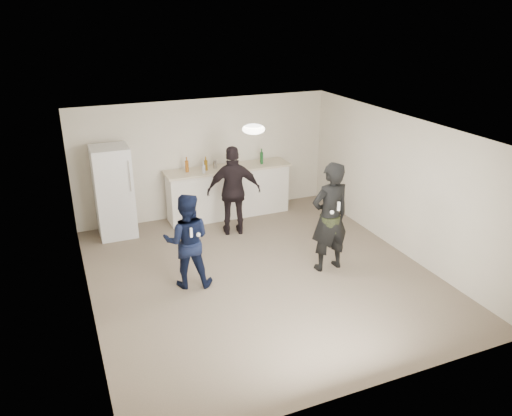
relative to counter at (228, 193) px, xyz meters
name	(u,v)px	position (x,y,z in m)	size (l,w,h in m)	color
floor	(261,275)	(-0.39, -2.67, -0.53)	(6.00, 6.00, 0.00)	#6B5B4C
ceiling	(261,130)	(-0.39, -2.67, 1.98)	(6.00, 6.00, 0.00)	silver
wall_back	(205,158)	(-0.39, 0.33, 0.72)	(6.00, 6.00, 0.00)	beige
wall_front	(369,301)	(-0.39, -5.67, 0.72)	(6.00, 6.00, 0.00)	beige
wall_left	(82,235)	(-3.14, -2.67, 0.72)	(6.00, 6.00, 0.00)	beige
wall_right	(401,185)	(2.36, -2.67, 0.72)	(6.00, 6.00, 0.00)	beige
counter	(228,193)	(0.00, 0.00, 0.00)	(2.60, 0.56, 1.05)	silver
counter_top	(228,168)	(0.00, 0.00, 0.55)	(2.68, 0.64, 0.04)	beige
fridge	(114,192)	(-2.38, -0.07, 0.38)	(0.70, 0.70, 1.80)	white
fridge_handle	(130,176)	(-2.10, -0.44, 0.78)	(0.02, 0.02, 0.60)	white
ceiling_dome	(254,129)	(-0.39, -2.37, 1.93)	(0.36, 0.36, 0.16)	white
shaker	(215,164)	(-0.27, 0.05, 0.65)	(0.08, 0.08, 0.17)	#A9A9AD
man	(187,241)	(-1.59, -2.50, 0.26)	(0.76, 0.60, 1.57)	#0F1B41
woman	(330,217)	(0.78, -2.89, 0.43)	(0.70, 0.46, 1.92)	black
camo_shorts	(329,223)	(0.78, -2.89, 0.32)	(0.34, 0.34, 0.28)	#293518
spectator	(234,191)	(-0.20, -0.91, 0.37)	(1.05, 0.44, 1.79)	black
remote_man	(191,233)	(-1.59, -2.78, 0.53)	(0.04, 0.04, 0.15)	white
nunchuk_man	(198,235)	(-1.47, -2.75, 0.45)	(0.07, 0.07, 0.07)	white
remote_woman	(339,206)	(0.78, -3.14, 0.72)	(0.04, 0.04, 0.15)	white
nunchuk_woman	(332,212)	(0.68, -3.11, 0.62)	(0.07, 0.07, 0.07)	white
bottle_cluster	(223,163)	(-0.10, -0.01, 0.67)	(1.75, 0.31, 0.24)	brown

